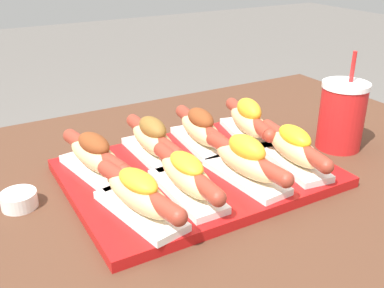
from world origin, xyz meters
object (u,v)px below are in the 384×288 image
Objects in this scene: hot_dog_2 at (246,161)px; hot_dog_3 at (294,148)px; hot_dog_1 at (187,176)px; hot_dog_0 at (139,194)px; serving_tray at (198,173)px; hot_dog_5 at (153,139)px; hot_dog_4 at (95,156)px; drink_cup at (342,115)px; sauce_bowl at (19,199)px; hot_dog_6 at (201,129)px; hot_dog_7 at (248,120)px.

hot_dog_2 is 1.00× the size of hot_dog_3.
hot_dog_1 is at bearing 178.64° from hot_dog_3.
hot_dog_0 is 0.99× the size of hot_dog_3.
hot_dog_5 reaches higher than serving_tray.
hot_dog_0 is 0.20m from hot_dog_2.
hot_dog_5 is at bearing 119.51° from serving_tray.
drink_cup is (0.48, -0.10, 0.02)m from hot_dog_4.
drink_cup is at bearing 5.47° from hot_dog_1.
hot_dog_2 is 1.00× the size of hot_dog_5.
hot_dog_6 is at bearing 4.15° from sauce_bowl.
serving_tray is 2.15× the size of hot_dog_5.
hot_dog_3 is (0.11, 0.00, -0.00)m from hot_dog_2.
sauce_bowl is at bearing 171.80° from drink_cup.
hot_dog_3 is at bearing -56.78° from hot_dog_6.
hot_dog_1 is 1.06× the size of drink_cup.
hot_dog_0 is at bearing -43.26° from sauce_bowl.
hot_dog_5 is (-0.20, 0.16, 0.00)m from hot_dog_3.
hot_dog_4 is at bearing 156.18° from serving_tray.
hot_dog_7 is 1.04× the size of drink_cup.
hot_dog_6 is (0.00, 0.16, -0.00)m from hot_dog_2.
hot_dog_3 is at bearing -24.34° from hot_dog_4.
hot_dog_0 is 0.09m from hot_dog_1.
hot_dog_6 reaches higher than hot_dog_4.
drink_cup reaches higher than hot_dog_2.
drink_cup is at bearing -23.53° from hot_dog_6.
hot_dog_1 is at bearing -131.52° from serving_tray.
hot_dog_0 is at bearing -170.00° from hot_dog_1.
hot_dog_4 is at bearing 155.66° from hot_dog_3.
hot_dog_4 is 3.62× the size of sauce_bowl.
hot_dog_6 is 1.02× the size of hot_dog_7.
hot_dog_5 is at bearing 162.48° from drink_cup.
hot_dog_0 is 0.30m from hot_dog_3.
hot_dog_2 reaches higher than hot_dog_4.
hot_dog_4 reaches higher than sauce_bowl.
sauce_bowl is at bearing -178.20° from hot_dog_7.
hot_dog_2 is 0.19m from hot_dog_5.
serving_tray is 2.18× the size of hot_dog_4.
hot_dog_1 is 0.15m from hot_dog_5.
hot_dog_7 is (0.16, 0.07, 0.04)m from serving_tray.
hot_dog_7 is at bearing 1.80° from sauce_bowl.
hot_dog_4 reaches higher than serving_tray.
hot_dog_0 is at bearing -173.66° from drink_cup.
hot_dog_0 is 0.26m from hot_dog_6.
hot_dog_1 reaches higher than serving_tray.
drink_cup reaches higher than hot_dog_0.
sauce_bowl is (-0.15, 0.14, -0.04)m from hot_dog_0.
hot_dog_5 reaches higher than hot_dog_4.
hot_dog_0 is 0.16m from hot_dog_4.
hot_dog_6 is at bearing 56.44° from serving_tray.
hot_dog_5 is at bearing 179.50° from hot_dog_6.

